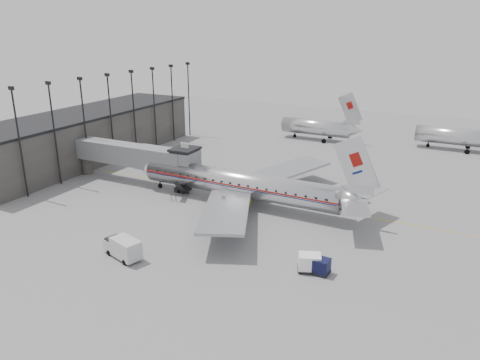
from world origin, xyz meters
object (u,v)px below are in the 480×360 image
at_px(service_van, 123,247).
at_px(ramp_worker, 249,198).
at_px(airliner, 243,184).
at_px(baggage_cart_navy, 319,266).
at_px(baggage_cart_white, 310,262).

xyz_separation_m(service_van, ramp_worker, (5.34, 18.98, -0.23)).
relative_size(airliner, baggage_cart_navy, 16.87).
height_order(baggage_cart_navy, ramp_worker, ramp_worker).
height_order(airliner, service_van, airliner).
distance_m(service_van, baggage_cart_white, 19.10).
relative_size(airliner, service_van, 6.99).
distance_m(airliner, service_van, 19.56).
bearing_deg(baggage_cart_navy, airliner, 141.45).
xyz_separation_m(service_van, baggage_cart_white, (18.14, 5.98, -0.22)).
xyz_separation_m(airliner, baggage_cart_white, (13.66, -12.99, -1.85)).
relative_size(service_van, baggage_cart_navy, 2.41).
height_order(service_van, baggage_cart_navy, service_van).
bearing_deg(ramp_worker, baggage_cart_white, -53.07).
relative_size(baggage_cart_white, ramp_worker, 1.45).
bearing_deg(airliner, baggage_cart_white, -42.58).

